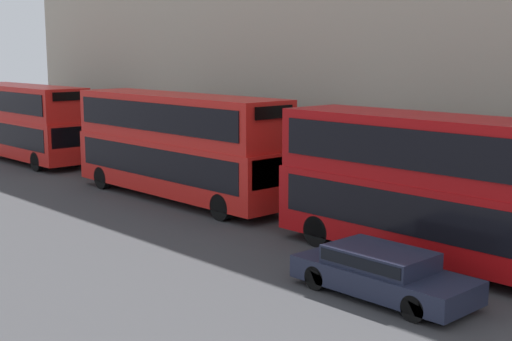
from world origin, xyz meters
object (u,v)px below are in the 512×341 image
at_px(car_dark_sedan, 382,271).
at_px(bus_third_in_queue, 25,120).
at_px(bus_leading, 450,186).
at_px(pedestrian, 79,146).
at_px(bus_second_in_queue, 177,142).

bearing_deg(car_dark_sedan, bus_third_in_queue, 82.89).
height_order(bus_leading, pedestrian, bus_leading).
xyz_separation_m(bus_second_in_queue, car_dark_sedan, (-3.40, -13.10, -1.75)).
bearing_deg(pedestrian, bus_second_in_queue, -99.83).
bearing_deg(bus_leading, pedestrian, 85.20).
distance_m(bus_leading, bus_second_in_queue, 12.83).
bearing_deg(bus_second_in_queue, pedestrian, 80.17).
height_order(bus_leading, bus_third_in_queue, bus_leading).
xyz_separation_m(bus_leading, bus_second_in_queue, (0.00, 12.83, 0.04)).
bearing_deg(bus_second_in_queue, bus_leading, -90.00).
xyz_separation_m(bus_leading, bus_third_in_queue, (0.00, 27.00, -0.03)).
xyz_separation_m(bus_third_in_queue, car_dark_sedan, (-3.40, -27.28, -1.68)).
height_order(bus_third_in_queue, car_dark_sedan, bus_third_in_queue).
bearing_deg(bus_second_in_queue, bus_third_in_queue, 90.00).
distance_m(bus_second_in_queue, pedestrian, 12.32).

